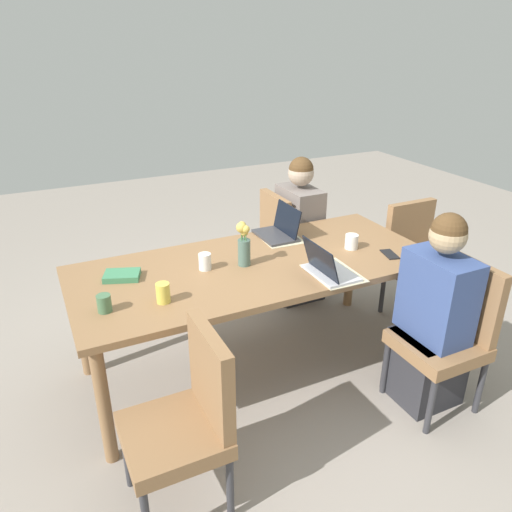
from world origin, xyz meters
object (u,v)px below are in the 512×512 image
object	(u,v)px
chair_head_right_left_far	(417,256)
laptop_near_left_near	(328,269)
coffee_mug_near_right	(104,303)
book_red_cover	(122,276)
coffee_mug_near_left	(205,262)
coffee_mug_centre_right	(163,293)
coffee_mug_centre_left	(352,242)
dining_table	(256,274)
phone_black	(390,254)
flower_vase	(244,243)
laptop_far_left_mid	(279,230)
person_near_left_near	(433,323)
person_far_left_mid	(298,238)
chair_far_left_mid	(287,240)
chair_near_right_near	(188,415)
chair_near_left_near	(449,329)

from	to	relation	value
chair_head_right_left_far	laptop_near_left_near	size ratio (longest dim) A/B	2.81
coffee_mug_near_right	book_red_cover	xyz separation A→B (m)	(0.16, 0.34, -0.03)
coffee_mug_near_left	coffee_mug_centre_right	world-z (taller)	coffee_mug_centre_right
coffee_mug_centre_left	chair_head_right_left_far	bearing A→B (deg)	10.39
dining_table	laptop_near_left_near	xyz separation A→B (m)	(0.30, -0.33, 0.12)
phone_black	chair_head_right_left_far	bearing A→B (deg)	-45.76
flower_vase	laptop_far_left_mid	world-z (taller)	flower_vase
person_near_left_near	coffee_mug_near_left	bearing A→B (deg)	144.22
dining_table	laptop_far_left_mid	bearing A→B (deg)	44.34
person_near_left_near	phone_black	size ratio (longest dim) A/B	7.97
person_far_left_mid	chair_head_right_left_far	world-z (taller)	person_far_left_mid
coffee_mug_centre_right	dining_table	bearing A→B (deg)	18.65
chair_head_right_left_far	coffee_mug_centre_left	world-z (taller)	chair_head_right_left_far
chair_far_left_mid	laptop_near_left_near	world-z (taller)	laptop_near_left_near
person_far_left_mid	chair_near_right_near	xyz separation A→B (m)	(-1.45, -1.52, -0.03)
coffee_mug_near_left	person_far_left_mid	bearing A→B (deg)	32.37
flower_vase	person_near_left_near	bearing A→B (deg)	-40.80
dining_table	person_far_left_mid	world-z (taller)	person_far_left_mid
chair_near_right_near	coffee_mug_near_right	world-z (taller)	chair_near_right_near
person_far_left_mid	coffee_mug_centre_right	xyz separation A→B (m)	(-1.38, -0.94, 0.28)
chair_near_right_near	chair_far_left_mid	bearing A→B (deg)	48.89
chair_head_right_left_far	coffee_mug_centre_left	size ratio (longest dim) A/B	9.38
chair_head_right_left_far	laptop_far_left_mid	size ratio (longest dim) A/B	2.81
person_far_left_mid	coffee_mug_near_left	distance (m)	1.26
dining_table	phone_black	xyz separation A→B (m)	(0.83, -0.26, 0.08)
chair_head_right_left_far	person_near_left_near	bearing A→B (deg)	-127.53
person_far_left_mid	flower_vase	size ratio (longest dim) A/B	4.29
dining_table	chair_near_left_near	xyz separation A→B (m)	(0.86, -0.79, -0.18)
laptop_far_left_mid	coffee_mug_near_right	xyz separation A→B (m)	(-1.27, -0.51, 0.00)
dining_table	coffee_mug_centre_left	xyz separation A→B (m)	(0.67, -0.06, 0.12)
chair_near_left_near	laptop_near_left_near	distance (m)	0.78
dining_table	coffee_mug_near_left	bearing A→B (deg)	169.17
chair_head_right_left_far	chair_near_left_near	bearing A→B (deg)	-122.10
person_far_left_mid	phone_black	world-z (taller)	person_far_left_mid
book_red_cover	coffee_mug_centre_left	bearing A→B (deg)	11.86
dining_table	coffee_mug_near_right	distance (m)	0.96
laptop_near_left_near	coffee_mug_centre_left	bearing A→B (deg)	36.56
person_far_left_mid	coffee_mug_near_right	size ratio (longest dim) A/B	12.89
dining_table	coffee_mug_near_left	size ratio (longest dim) A/B	22.14
chair_far_left_mid	chair_near_left_near	bearing A→B (deg)	-82.72
chair_near_left_near	flower_vase	distance (m)	1.29
laptop_far_left_mid	coffee_mug_near_right	bearing A→B (deg)	-158.24
book_red_cover	person_far_left_mid	bearing A→B (deg)	40.82
coffee_mug_near_right	phone_black	bearing A→B (deg)	-2.42
laptop_near_left_near	coffee_mug_near_right	xyz separation A→B (m)	(-1.24, 0.15, 0.00)
chair_far_left_mid	chair_head_right_left_far	xyz separation A→B (m)	(0.74, -0.71, 0.00)
dining_table	chair_near_left_near	distance (m)	1.18
coffee_mug_near_right	flower_vase	bearing A→B (deg)	12.68
chair_near_left_near	chair_near_right_near	size ratio (longest dim) A/B	1.00
person_near_left_near	chair_near_right_near	xyz separation A→B (m)	(-1.50, -0.07, -0.03)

